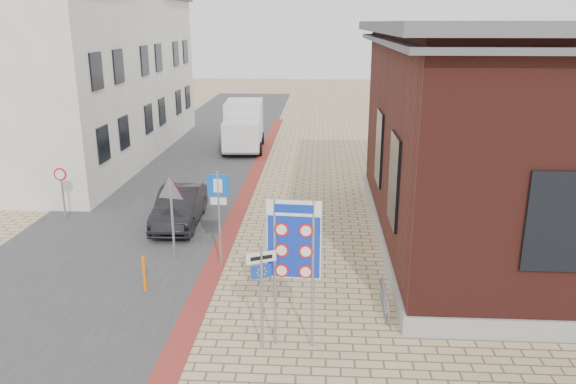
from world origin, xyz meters
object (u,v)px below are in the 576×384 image
(border_sign, at_px, (294,242))
(essen_sign, at_px, (261,282))
(bollard, at_px, (144,274))
(sedan, at_px, (180,207))
(parking_sign, at_px, (219,202))
(box_truck, at_px, (243,126))

(border_sign, bearing_deg, essen_sign, -158.98)
(border_sign, distance_m, essen_sign, 1.08)
(essen_sign, height_order, bollard, essen_sign)
(sedan, relative_size, essen_sign, 1.62)
(border_sign, relative_size, bollard, 3.37)
(sedan, xyz_separation_m, essen_sign, (3.66, -7.62, 0.95))
(sedan, distance_m, parking_sign, 4.19)
(border_sign, height_order, essen_sign, border_sign)
(border_sign, height_order, bollard, border_sign)
(box_truck, relative_size, parking_sign, 1.78)
(sedan, bearing_deg, essen_sign, -66.85)
(sedan, height_order, border_sign, border_sign)
(sedan, bearing_deg, parking_sign, -61.87)
(essen_sign, xyz_separation_m, bollard, (-3.33, 2.50, -1.09))
(parking_sign, bearing_deg, border_sign, -56.80)
(sedan, relative_size, box_truck, 0.77)
(sedan, xyz_separation_m, border_sign, (4.32, -7.42, 1.77))
(essen_sign, distance_m, bollard, 4.31)
(essen_sign, height_order, parking_sign, parking_sign)
(sedan, relative_size, border_sign, 1.17)
(essen_sign, bearing_deg, border_sign, -7.60)
(border_sign, xyz_separation_m, bollard, (-4.00, 2.30, -1.92))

